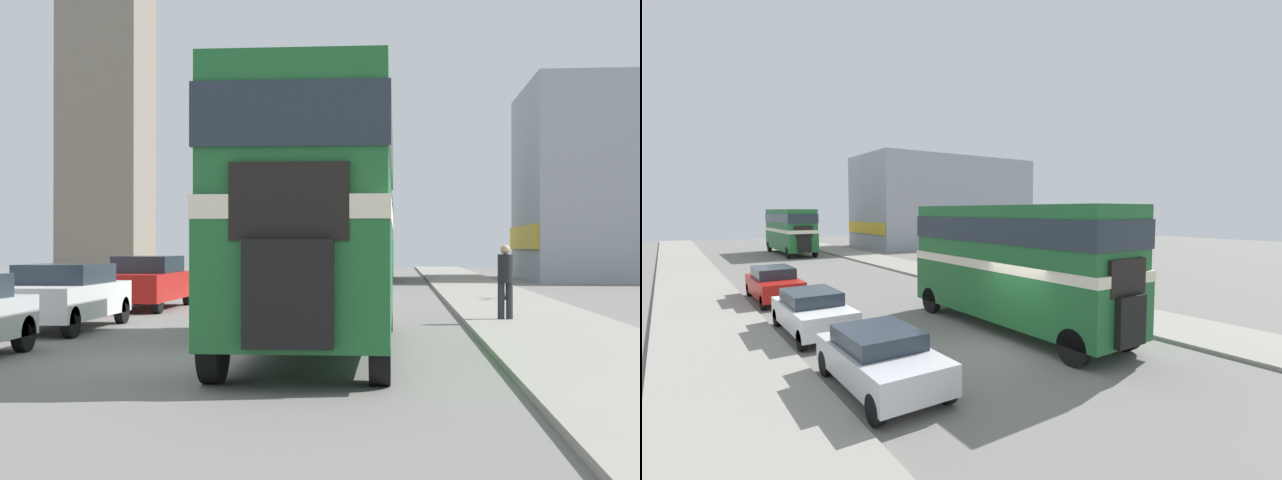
# 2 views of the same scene
# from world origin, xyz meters

# --- Properties ---
(ground_plane) EXTENTS (120.00, 120.00, 0.00)m
(ground_plane) POSITION_xyz_m (0.00, 0.00, 0.00)
(ground_plane) COLOR slate
(sidewalk_right) EXTENTS (3.50, 120.00, 0.12)m
(sidewalk_right) POSITION_xyz_m (6.75, 0.00, 0.06)
(sidewalk_right) COLOR gray
(sidewalk_right) RESTS_ON ground_plane
(sidewalk_left) EXTENTS (3.50, 120.00, 0.12)m
(sidewalk_left) POSITION_xyz_m (-6.75, 0.00, 0.06)
(sidewalk_left) COLOR gray
(sidewalk_left) RESTS_ON ground_plane
(double_decker_bus) EXTENTS (2.55, 9.43, 4.36)m
(double_decker_bus) POSITION_xyz_m (2.06, 1.59, 2.58)
(double_decker_bus) COLOR #1E602D
(double_decker_bus) RESTS_ON ground_plane
(bus_distant) EXTENTS (2.58, 10.09, 4.31)m
(bus_distant) POSITION_xyz_m (1.98, 33.43, 2.55)
(bus_distant) COLOR #1E602D
(bus_distant) RESTS_ON ground_plane
(car_parked_near) EXTENTS (1.85, 4.00, 1.39)m
(car_parked_near) POSITION_xyz_m (-3.91, -0.48, 0.73)
(car_parked_near) COLOR silver
(car_parked_near) RESTS_ON ground_plane
(car_parked_mid) EXTENTS (1.81, 4.24, 1.45)m
(car_parked_mid) POSITION_xyz_m (-3.91, 5.06, 0.76)
(car_parked_mid) COLOR white
(car_parked_mid) RESTS_ON ground_plane
(car_parked_far) EXTENTS (1.80, 4.44, 1.55)m
(car_parked_far) POSITION_xyz_m (-3.86, 11.53, 0.80)
(car_parked_far) COLOR red
(car_parked_far) RESTS_ON ground_plane
(pedestrian_walking) EXTENTS (0.36, 0.36, 1.76)m
(pedestrian_walking) POSITION_xyz_m (5.97, 7.32, 1.11)
(pedestrian_walking) COLOR #282833
(pedestrian_walking) RESTS_ON sidewalk_right
(bicycle_on_pavement) EXTENTS (0.05, 1.76, 0.78)m
(bicycle_on_pavement) POSITION_xyz_m (6.88, 15.35, 0.48)
(bicycle_on_pavement) COLOR black
(bicycle_on_pavement) RESTS_ON sidewalk_right
(shop_building_block) EXTENTS (20.30, 10.57, 10.42)m
(shop_building_block) POSITION_xyz_m (20.42, 35.00, 5.21)
(shop_building_block) COLOR #999EA8
(shop_building_block) RESTS_ON ground_plane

